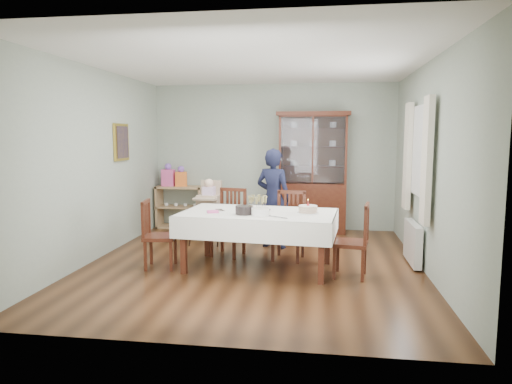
% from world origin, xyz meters
% --- Properties ---
extents(floor, '(5.00, 5.00, 0.00)m').
position_xyz_m(floor, '(0.00, 0.00, 0.00)').
color(floor, '#593319').
rests_on(floor, ground).
extents(room_shell, '(5.00, 5.00, 5.00)m').
position_xyz_m(room_shell, '(0.00, 0.53, 1.70)').
color(room_shell, '#9EAA99').
rests_on(room_shell, floor).
extents(dining_table, '(2.10, 1.34, 0.76)m').
position_xyz_m(dining_table, '(0.10, -0.21, 0.38)').
color(dining_table, '#4C2413').
rests_on(dining_table, floor).
extents(china_cabinet, '(1.30, 0.48, 2.18)m').
position_xyz_m(china_cabinet, '(0.75, 2.26, 1.12)').
color(china_cabinet, '#4C2413').
rests_on(china_cabinet, floor).
extents(sideboard, '(0.90, 0.38, 0.80)m').
position_xyz_m(sideboard, '(-1.75, 2.28, 0.40)').
color(sideboard, tan).
rests_on(sideboard, floor).
extents(picture_frame, '(0.04, 0.48, 0.58)m').
position_xyz_m(picture_frame, '(-2.22, 0.80, 1.65)').
color(picture_frame, gold).
rests_on(picture_frame, room_shell).
extents(window, '(0.04, 1.02, 1.22)m').
position_xyz_m(window, '(2.22, 0.30, 1.55)').
color(window, white).
rests_on(window, room_shell).
extents(curtain_left, '(0.07, 0.30, 1.55)m').
position_xyz_m(curtain_left, '(2.16, -0.32, 1.45)').
color(curtain_left, silver).
rests_on(curtain_left, room_shell).
extents(curtain_right, '(0.07, 0.30, 1.55)m').
position_xyz_m(curtain_right, '(2.16, 0.92, 1.45)').
color(curtain_right, silver).
rests_on(curtain_right, room_shell).
extents(radiator, '(0.10, 0.80, 0.55)m').
position_xyz_m(radiator, '(2.16, 0.30, 0.30)').
color(radiator, white).
rests_on(radiator, floor).
extents(chair_far_left, '(0.53, 0.53, 0.98)m').
position_xyz_m(chair_far_left, '(-0.43, 0.41, 0.29)').
color(chair_far_left, '#4C2413').
rests_on(chair_far_left, floor).
extents(chair_far_right, '(0.49, 0.49, 0.96)m').
position_xyz_m(chair_far_right, '(0.46, 0.32, 0.29)').
color(chair_far_right, '#4C2413').
rests_on(chair_far_right, floor).
extents(chair_end_left, '(0.46, 0.46, 0.91)m').
position_xyz_m(chair_end_left, '(-1.21, -0.35, 0.27)').
color(chair_end_left, '#4C2413').
rests_on(chair_end_left, floor).
extents(chair_end_right, '(0.48, 0.48, 0.92)m').
position_xyz_m(chair_end_right, '(1.30, -0.39, 0.27)').
color(chair_end_right, '#4C2413').
rests_on(chair_end_right, floor).
extents(woman, '(0.66, 0.54, 1.56)m').
position_xyz_m(woman, '(0.17, 0.98, 0.78)').
color(woman, black).
rests_on(woman, floor).
extents(high_chair, '(0.51, 0.51, 1.06)m').
position_xyz_m(high_chair, '(-0.89, 1.09, 0.41)').
color(high_chair, black).
rests_on(high_chair, floor).
extents(champagne_tray, '(0.34, 0.34, 0.21)m').
position_xyz_m(champagne_tray, '(0.08, -0.12, 0.83)').
color(champagne_tray, silver).
rests_on(champagne_tray, dining_table).
extents(birthday_cake, '(0.28, 0.28, 0.19)m').
position_xyz_m(birthday_cake, '(0.74, -0.24, 0.81)').
color(birthday_cake, white).
rests_on(birthday_cake, dining_table).
extents(plate_stack_dark, '(0.26, 0.26, 0.11)m').
position_xyz_m(plate_stack_dark, '(-0.06, -0.41, 0.81)').
color(plate_stack_dark, black).
rests_on(plate_stack_dark, dining_table).
extents(plate_stack_white, '(0.29, 0.29, 0.10)m').
position_xyz_m(plate_stack_white, '(0.16, -0.47, 0.81)').
color(plate_stack_white, white).
rests_on(plate_stack_white, dining_table).
extents(napkin_stack, '(0.19, 0.19, 0.02)m').
position_xyz_m(napkin_stack, '(-0.48, -0.33, 0.77)').
color(napkin_stack, '#E15398').
rests_on(napkin_stack, dining_table).
extents(cutlery, '(0.18, 0.20, 0.01)m').
position_xyz_m(cutlery, '(-0.47, -0.16, 0.77)').
color(cutlery, silver).
rests_on(cutlery, dining_table).
extents(cake_knife, '(0.27, 0.18, 0.01)m').
position_xyz_m(cake_knife, '(0.39, -0.57, 0.77)').
color(cake_knife, silver).
rests_on(cake_knife, dining_table).
extents(gift_bag_pink, '(0.23, 0.15, 0.43)m').
position_xyz_m(gift_bag_pink, '(-1.97, 2.26, 0.99)').
color(gift_bag_pink, '#E15398').
rests_on(gift_bag_pink, sideboard).
extents(gift_bag_orange, '(0.23, 0.19, 0.39)m').
position_xyz_m(gift_bag_orange, '(-1.72, 2.26, 0.97)').
color(gift_bag_orange, orange).
rests_on(gift_bag_orange, sideboard).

